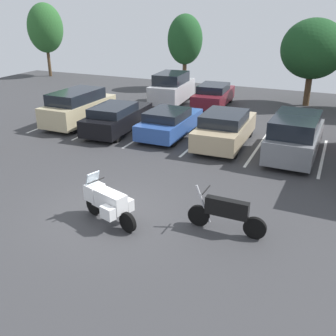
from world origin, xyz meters
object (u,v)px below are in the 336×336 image
object	(u,v)px
car_far_silver	(172,88)
car_grey	(295,136)
motorcycle_touring	(107,201)
motorcycle_second	(226,213)
car_tan	(225,128)
car_champagne	(78,107)
car_blue	(170,122)
car_far_maroon	(214,95)
car_black	(117,118)

from	to	relation	value
car_far_silver	car_grey	bearing A→B (deg)	-39.13
motorcycle_touring	motorcycle_second	bearing A→B (deg)	14.53
motorcycle_touring	car_tan	size ratio (longest dim) A/B	0.44
motorcycle_touring	car_champagne	distance (m)	10.91
motorcycle_second	car_grey	distance (m)	7.05
car_champagne	car_blue	bearing A→B (deg)	1.17
motorcycle_touring	car_grey	xyz separation A→B (m)	(4.32, 7.85, 0.26)
motorcycle_touring	car_far_silver	size ratio (longest dim) A/B	0.47
motorcycle_second	car_blue	xyz separation A→B (m)	(-5.06, 7.58, 0.08)
car_grey	car_blue	bearing A→B (deg)	174.26
motorcycle_second	car_tan	distance (m)	7.67
motorcycle_touring	car_tan	world-z (taller)	car_tan
car_far_maroon	car_black	bearing A→B (deg)	-112.08
motorcycle_second	car_grey	world-z (taller)	car_grey
car_tan	car_far_silver	size ratio (longest dim) A/B	1.06
car_champagne	car_far_maroon	xyz separation A→B (m)	(5.46, 6.75, -0.21)
motorcycle_second	car_tan	size ratio (longest dim) A/B	0.49
car_far_silver	car_far_maroon	bearing A→B (deg)	3.79
car_black	car_far_silver	size ratio (longest dim) A/B	1.10
motorcycle_touring	car_far_silver	bearing A→B (deg)	106.31
car_grey	car_far_maroon	size ratio (longest dim) A/B	1.00
motorcycle_second	car_tan	world-z (taller)	car_tan
car_champagne	car_tan	distance (m)	8.21
car_tan	car_grey	size ratio (longest dim) A/B	1.04
car_tan	car_blue	bearing A→B (deg)	175.33
motorcycle_touring	motorcycle_second	distance (m)	3.48
car_black	car_grey	bearing A→B (deg)	-1.22
car_black	car_blue	distance (m)	2.76
car_blue	car_tan	bearing A→B (deg)	-4.67
car_far_maroon	motorcycle_touring	bearing A→B (deg)	-84.10
motorcycle_second	car_black	bearing A→B (deg)	137.40
car_grey	car_far_maroon	world-z (taller)	car_grey
car_grey	car_champagne	bearing A→B (deg)	177.50
motorcycle_touring	car_champagne	xyz separation A→B (m)	(-7.02, 8.35, 0.25)
car_far_silver	car_far_maroon	distance (m)	2.82
car_champagne	car_far_maroon	distance (m)	8.69
car_far_silver	car_black	bearing A→B (deg)	-90.52
car_champagne	car_grey	xyz separation A→B (m)	(11.34, -0.49, 0.01)
motorcycle_touring	car_blue	distance (m)	8.63
motorcycle_touring	car_champagne	world-z (taller)	car_champagne
car_far_maroon	car_tan	bearing A→B (deg)	-68.23
car_far_silver	car_tan	bearing A→B (deg)	-50.34
car_black	car_champagne	bearing A→B (deg)	173.22
car_grey	car_far_silver	world-z (taller)	car_far_silver
motorcycle_touring	car_far_maroon	distance (m)	15.18
motorcycle_touring	car_far_maroon	world-z (taller)	motorcycle_touring
car_blue	car_champagne	bearing A→B (deg)	-178.83
car_blue	car_far_maroon	bearing A→B (deg)	88.85
car_tan	car_far_maroon	bearing A→B (deg)	111.77
motorcycle_second	car_grey	size ratio (longest dim) A/B	0.51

